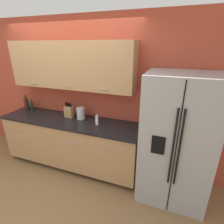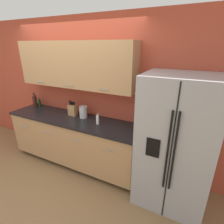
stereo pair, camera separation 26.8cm
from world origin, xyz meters
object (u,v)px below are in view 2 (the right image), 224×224
at_px(refrigerator, 175,143).
at_px(steel_canister, 83,112).
at_px(soap_dispenser, 98,120).
at_px(knife_block, 73,110).
at_px(oil_bottle, 39,103).
at_px(wine_bottle, 35,101).

height_order(refrigerator, steel_canister, refrigerator).
relative_size(refrigerator, steel_canister, 8.06).
distance_m(refrigerator, soap_dispenser, 1.23).
relative_size(knife_block, steel_canister, 1.29).
bearing_deg(oil_bottle, steel_canister, -2.19).
bearing_deg(oil_bottle, knife_block, -2.46).
xyz_separation_m(knife_block, soap_dispenser, (0.61, -0.12, -0.03)).
relative_size(soap_dispenser, steel_canister, 0.81).
height_order(oil_bottle, steel_canister, steel_canister).
xyz_separation_m(knife_block, wine_bottle, (-0.99, 0.02, 0.03)).
bearing_deg(soap_dispenser, wine_bottle, 174.91).
height_order(refrigerator, oil_bottle, refrigerator).
bearing_deg(oil_bottle, refrigerator, -4.51).
bearing_deg(refrigerator, wine_bottle, 176.06).
height_order(wine_bottle, soap_dispenser, wine_bottle).
distance_m(soap_dispenser, oil_bottle, 1.50).
bearing_deg(knife_block, oil_bottle, 177.54).
bearing_deg(wine_bottle, steel_canister, -1.07).
relative_size(knife_block, soap_dispenser, 1.60).
bearing_deg(soap_dispenser, knife_block, 168.42).
bearing_deg(wine_bottle, soap_dispenser, -5.09).
xyz_separation_m(wine_bottle, oil_bottle, (0.10, 0.02, -0.04)).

